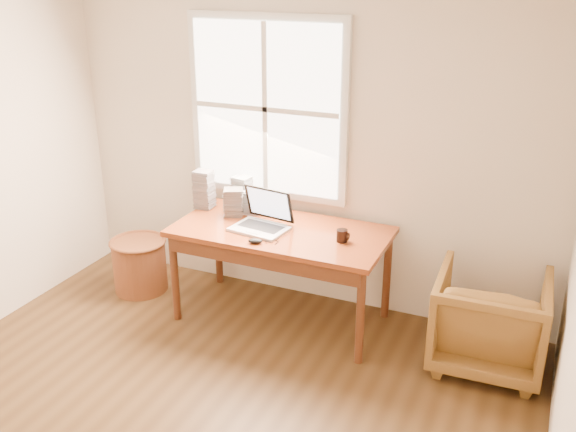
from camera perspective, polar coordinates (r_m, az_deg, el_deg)
name	(u,v)px	position (r m, az deg, el deg)	size (l,w,h in m)	color
room_shell	(142,241)	(3.25, -12.88, -2.15)	(4.04, 4.54, 2.64)	#52381C
desk	(281,232)	(4.78, -0.63, -1.40)	(1.60, 0.80, 0.04)	brown
armchair	(490,320)	(4.61, 17.49, -8.83)	(0.73, 0.75, 0.68)	brown
wicker_stool	(140,266)	(5.55, -13.03, -4.32)	(0.44, 0.44, 0.44)	brown
laptop	(259,212)	(4.70, -2.60, 0.38)	(0.40, 0.42, 0.30)	silver
mouse	(255,241)	(4.53, -2.92, -2.23)	(0.10, 0.06, 0.03)	black
coffee_mug	(342,236)	(4.56, 4.82, -1.75)	(0.08, 0.08, 0.09)	black
cd_stack_a	(242,193)	(5.14, -4.09, 2.09)	(0.14, 0.12, 0.27)	silver
cd_stack_b	(233,202)	(5.01, -4.88, 1.25)	(0.14, 0.13, 0.22)	#2A2A2F
cd_stack_c	(204,189)	(5.18, -7.49, 2.38)	(0.14, 0.12, 0.31)	#A6A5B3
cd_stack_d	(252,201)	(5.06, -3.19, 1.34)	(0.15, 0.13, 0.19)	silver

